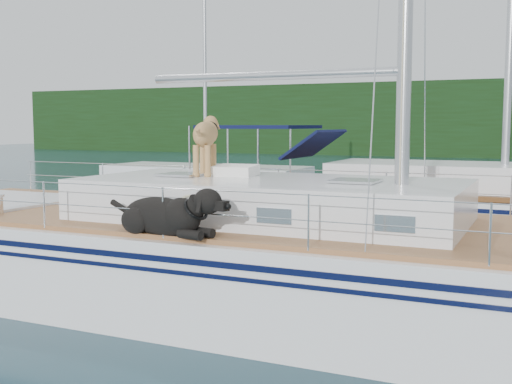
% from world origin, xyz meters
% --- Properties ---
extents(ground, '(120.00, 120.00, 0.00)m').
position_xyz_m(ground, '(0.00, 0.00, 0.00)').
color(ground, black).
rests_on(ground, ground).
extents(tree_line, '(90.00, 3.00, 6.00)m').
position_xyz_m(tree_line, '(0.00, 45.00, 3.00)').
color(tree_line, black).
rests_on(tree_line, ground).
extents(shore_bank, '(92.00, 1.00, 1.20)m').
position_xyz_m(shore_bank, '(0.00, 46.20, 0.60)').
color(shore_bank, '#595147').
rests_on(shore_bank, ground).
extents(main_sailboat, '(12.00, 3.92, 14.01)m').
position_xyz_m(main_sailboat, '(0.09, -0.01, 0.68)').
color(main_sailboat, white).
rests_on(main_sailboat, ground).
extents(neighbor_sailboat, '(11.00, 3.50, 13.30)m').
position_xyz_m(neighbor_sailboat, '(1.15, 6.25, 0.63)').
color(neighbor_sailboat, white).
rests_on(neighbor_sailboat, ground).
extents(bg_boat_west, '(8.00, 3.00, 11.65)m').
position_xyz_m(bg_boat_west, '(-8.00, 14.00, 0.45)').
color(bg_boat_west, white).
rests_on(bg_boat_west, ground).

